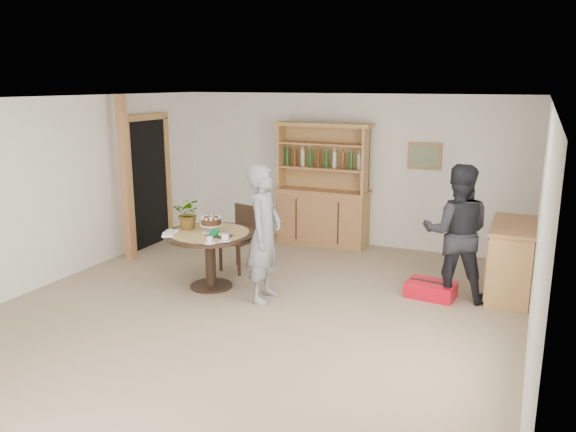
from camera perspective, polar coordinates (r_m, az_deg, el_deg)
The scene contains 17 objects.
ground at distance 6.70m, azimuth -4.03°, elevation -10.14°, with size 7.00×7.00×0.00m, color tan.
room_shell at distance 6.22m, azimuth -4.24°, elevation 4.75°, with size 6.04×7.04×2.52m.
doorway at distance 9.57m, azimuth -14.11°, elevation 3.58°, with size 0.13×1.10×2.18m.
pine_post at distance 8.79m, azimuth -16.15°, elevation 3.56°, with size 0.12×0.12×2.50m, color #B67B4D.
hutch at distance 9.43m, azimuth 3.56°, elevation 1.25°, with size 1.62×0.54×2.04m.
sideboard at distance 7.72m, azimuth 21.75°, elevation -4.13°, with size 0.54×1.26×0.94m.
dining_table at distance 7.47m, azimuth -7.93°, elevation -2.79°, with size 1.20×1.20×0.76m.
dining_chair at distance 8.17m, azimuth -4.74°, elevation -1.80°, with size 0.51×0.51×0.95m.
birthday_cake at distance 7.44m, azimuth -7.80°, elevation -0.63°, with size 0.30×0.30×0.20m.
flower_vase at distance 7.61m, azimuth -10.06°, elevation 0.27°, with size 0.38×0.33×0.42m, color #3F7233.
gift_tray at distance 7.21m, azimuth -7.05°, elevation -1.86°, with size 0.30×0.20×0.08m.
coffee_cup_a at distance 6.99m, azimuth -6.40°, elevation -2.23°, with size 0.15×0.15×0.09m.
coffee_cup_b at distance 6.91m, azimuth -7.97°, elevation -2.49°, with size 0.15×0.15×0.08m.
napkins at distance 7.40m, azimuth -11.95°, elevation -1.74°, with size 0.24×0.33×0.03m.
teen_boy at distance 6.92m, azimuth -2.44°, elevation -1.82°, with size 0.62×0.41×1.71m, color gray.
adult_person at distance 7.25m, azimuth 16.74°, elevation -1.64°, with size 0.84×0.65×1.72m, color black.
red_suitcase at distance 7.44m, azimuth 14.32°, elevation -7.24°, with size 0.64×0.46×0.21m.
Camera 1 is at (2.92, -5.40, 2.67)m, focal length 35.00 mm.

